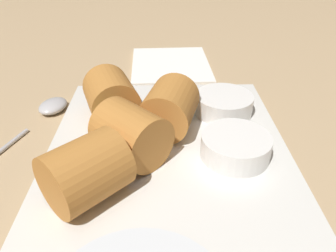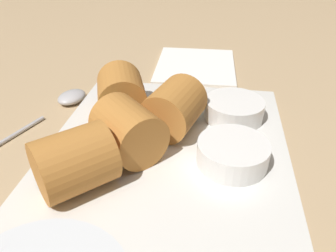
% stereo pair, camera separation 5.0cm
% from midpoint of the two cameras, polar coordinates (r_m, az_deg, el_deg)
% --- Properties ---
extents(table_surface, '(1.80, 1.40, 0.02)m').
position_cam_midpoint_polar(table_surface, '(0.38, -7.94, -5.22)').
color(table_surface, tan).
rests_on(table_surface, ground).
extents(serving_plate, '(0.29, 0.25, 0.01)m').
position_cam_midpoint_polar(serving_plate, '(0.36, -4.00, -4.21)').
color(serving_plate, silver).
rests_on(serving_plate, table_surface).
extents(roll_front_left, '(0.08, 0.07, 0.06)m').
position_cam_midpoint_polar(roll_front_left, '(0.37, -3.48, 3.36)').
color(roll_front_left, '#B77533').
rests_on(roll_front_left, serving_plate).
extents(roll_front_right, '(0.08, 0.07, 0.06)m').
position_cam_midpoint_polar(roll_front_right, '(0.40, -13.61, 5.20)').
color(roll_front_right, '#B77533').
rests_on(roll_front_right, serving_plate).
extents(roll_back_left, '(0.09, 0.09, 0.06)m').
position_cam_midpoint_polar(roll_back_left, '(0.33, -11.33, -1.31)').
color(roll_back_left, '#B77533').
rests_on(roll_back_left, serving_plate).
extents(roll_back_right, '(0.09, 0.09, 0.06)m').
position_cam_midpoint_polar(roll_back_right, '(0.29, -18.29, -7.40)').
color(roll_back_right, '#B77533').
rests_on(roll_back_right, serving_plate).
extents(dipping_bowl_near, '(0.07, 0.07, 0.02)m').
position_cam_midpoint_polar(dipping_bowl_near, '(0.33, 7.51, -3.60)').
color(dipping_bowl_near, white).
rests_on(dipping_bowl_near, serving_plate).
extents(dipping_bowl_far, '(0.07, 0.07, 0.02)m').
position_cam_midpoint_polar(dipping_bowl_far, '(0.40, 6.25, 3.82)').
color(dipping_bowl_far, white).
rests_on(dipping_bowl_far, serving_plate).
extents(spoon, '(0.19, 0.09, 0.01)m').
position_cam_midpoint_polar(spoon, '(0.46, -23.34, 2.23)').
color(spoon, '#B2B2B7').
rests_on(spoon, table_surface).
extents(napkin, '(0.16, 0.14, 0.01)m').
position_cam_midpoint_polar(napkin, '(0.58, -2.06, 10.51)').
color(napkin, white).
rests_on(napkin, table_surface).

